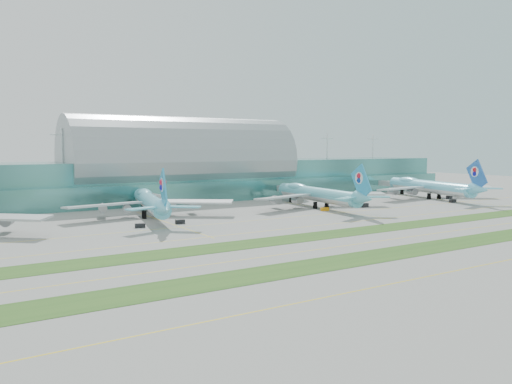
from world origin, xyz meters
TOP-DOWN VIEW (x-y plane):
  - ground at (0.00, 0.00)m, footprint 700.00×700.00m
  - terminal at (0.01, 128.79)m, footprint 340.00×69.10m
  - grass_strip_near at (0.00, -28.00)m, footprint 420.00×12.00m
  - grass_strip_far at (0.00, 2.00)m, footprint 420.00×12.00m
  - taxiline_a at (0.00, -48.00)m, footprint 420.00×0.35m
  - taxiline_b at (0.00, -14.00)m, footprint 420.00×0.35m
  - taxiline_c at (0.00, 18.00)m, footprint 420.00×0.35m
  - taxiline_d at (0.00, 40.00)m, footprint 420.00×0.35m
  - airliner_b at (-39.41, 69.82)m, footprint 63.57×73.18m
  - airliner_c at (35.26, 60.28)m, footprint 65.88×75.27m
  - airliner_d at (112.05, 60.33)m, footprint 67.36×77.72m
  - gse_c at (-51.66, 46.17)m, footprint 3.66×2.33m
  - gse_d at (-36.70, 47.12)m, footprint 3.49×2.41m
  - gse_e at (30.42, 48.11)m, footprint 3.72×2.53m
  - gse_f at (54.16, 48.67)m, footprint 3.63×1.97m
  - gse_g at (104.89, 40.00)m, footprint 4.22×2.06m
  - gse_h at (118.57, 52.29)m, footprint 4.57×3.05m

SIDE VIEW (x-z plane):
  - ground at x=0.00m, z-range 0.00..0.00m
  - taxiline_a at x=0.00m, z-range 0.00..0.01m
  - taxiline_b at x=0.00m, z-range 0.00..0.01m
  - taxiline_c at x=0.00m, z-range 0.00..0.01m
  - taxiline_d at x=0.00m, z-range 0.00..0.01m
  - grass_strip_near at x=0.00m, z-range 0.00..0.08m
  - grass_strip_far at x=0.00m, z-range 0.00..0.08m
  - gse_e at x=30.42m, z-range 0.00..1.46m
  - gse_c at x=-51.66m, z-range 0.00..1.49m
  - gse_g at x=104.89m, z-range 0.00..1.52m
  - gse_d at x=-36.70m, z-range 0.00..1.54m
  - gse_f at x=54.16m, z-range 0.00..1.78m
  - gse_h at x=118.57m, z-range 0.00..1.78m
  - airliner_b at x=-39.41m, z-range -3.89..16.42m
  - airliner_c at x=35.26m, z-range -3.97..16.75m
  - airliner_d at x=112.05m, z-range -4.15..17.51m
  - terminal at x=0.01m, z-range -3.77..32.23m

